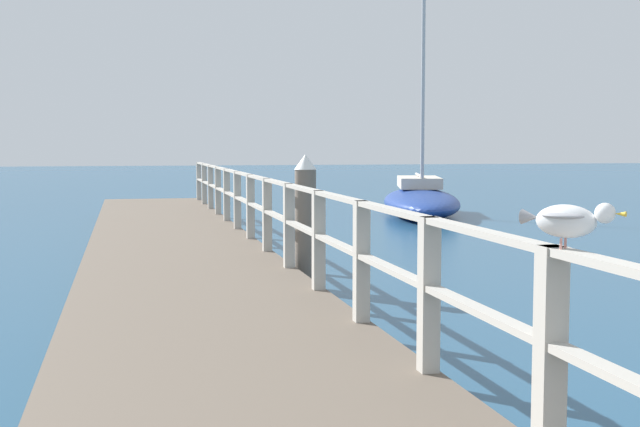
# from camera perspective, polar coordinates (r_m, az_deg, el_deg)

# --- Properties ---
(pier_deck) EXTENTS (2.57, 24.19, 0.45)m
(pier_deck) POSITION_cam_1_polar(r_m,az_deg,el_deg) (11.73, -9.42, -3.78)
(pier_deck) COLOR brown
(pier_deck) RESTS_ON ground_plane
(pier_railing) EXTENTS (0.12, 22.71, 1.02)m
(pier_railing) POSITION_cam_1_polar(r_m,az_deg,el_deg) (11.77, -3.60, 0.50)
(pier_railing) COLOR #B2ADA3
(pier_railing) RESTS_ON pier_deck
(dock_piling_far) EXTENTS (0.29, 0.29, 1.81)m
(dock_piling_far) POSITION_cam_1_polar(r_m,az_deg,el_deg) (11.08, -0.99, -0.61)
(dock_piling_far) COLOR #6B6056
(dock_piling_far) RESTS_ON ground_plane
(seagull_foreground) EXTENTS (0.33, 0.40, 0.21)m
(seagull_foreground) POSITION_cam_1_polar(r_m,az_deg,el_deg) (3.91, 16.42, -0.38)
(seagull_foreground) COLOR white
(seagull_foreground) RESTS_ON pier_railing
(boat_3) EXTENTS (3.72, 6.95, 9.10)m
(boat_3) POSITION_cam_1_polar(r_m,az_deg,el_deg) (23.30, 6.84, 0.96)
(boat_3) COLOR navy
(boat_3) RESTS_ON ground_plane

